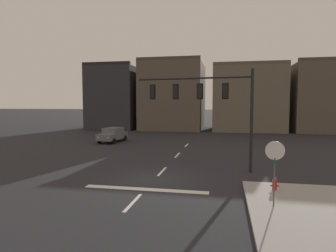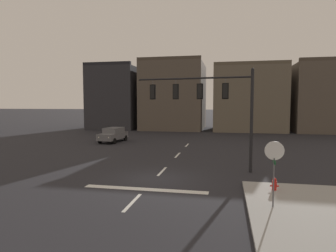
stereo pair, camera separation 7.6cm
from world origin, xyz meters
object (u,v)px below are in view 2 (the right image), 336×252
at_px(signal_mast_near_side, 209,99).
at_px(car_lot_nearside, 113,134).
at_px(stop_sign, 274,158).
at_px(fire_hydrant, 274,186).

height_order(signal_mast_near_side, car_lot_nearside, signal_mast_near_side).
bearing_deg(stop_sign, fire_hydrant, 80.11).
bearing_deg(signal_mast_near_side, car_lot_nearside, 134.12).
xyz_separation_m(stop_sign, car_lot_nearside, (-14.42, 18.72, -1.29)).
height_order(stop_sign, car_lot_nearside, stop_sign).
bearing_deg(signal_mast_near_side, stop_sign, -66.54).
xyz_separation_m(signal_mast_near_side, stop_sign, (3.02, -6.96, -2.47)).
distance_m(signal_mast_near_side, car_lot_nearside, 16.80).
distance_m(stop_sign, car_lot_nearside, 23.67).
bearing_deg(car_lot_nearside, signal_mast_near_side, -45.88).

